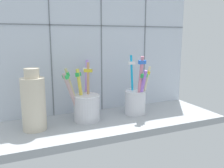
% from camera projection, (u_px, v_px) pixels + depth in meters
% --- Properties ---
extents(counter_slab, '(0.64, 0.22, 0.02)m').
position_uv_depth(counter_slab, '(115.00, 122.00, 0.71)').
color(counter_slab, '#9EA3A8').
rests_on(counter_slab, ground).
extents(tile_wall_back, '(0.64, 0.02, 0.45)m').
position_uv_depth(tile_wall_back, '(100.00, 48.00, 0.78)').
color(tile_wall_back, silver).
rests_on(tile_wall_back, ground).
extents(toothbrush_cup_left, '(0.11, 0.11, 0.17)m').
position_uv_depth(toothbrush_cup_left, '(86.00, 105.00, 0.70)').
color(toothbrush_cup_left, silver).
rests_on(toothbrush_cup_left, counter_slab).
extents(toothbrush_cup_right, '(0.08, 0.08, 0.18)m').
position_uv_depth(toothbrush_cup_right, '(136.00, 99.00, 0.75)').
color(toothbrush_cup_right, silver).
rests_on(toothbrush_cup_right, counter_slab).
extents(ceramic_vase, '(0.06, 0.06, 0.16)m').
position_uv_depth(ceramic_vase, '(34.00, 102.00, 0.62)').
color(ceramic_vase, beige).
rests_on(ceramic_vase, counter_slab).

